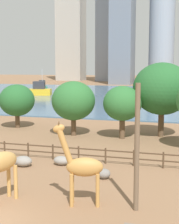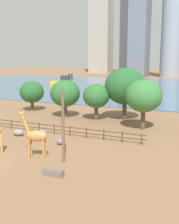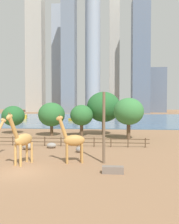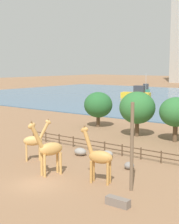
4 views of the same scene
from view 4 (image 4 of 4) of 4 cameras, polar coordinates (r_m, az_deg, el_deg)
giraffe_tall at (r=36.12m, az=-9.13°, el=-4.72°), size 2.38×2.59×4.39m
giraffe_companion at (r=31.02m, az=-6.75°, el=-6.13°), size 1.78×3.36×5.13m
giraffe_young at (r=28.89m, az=1.55°, el=-7.44°), size 2.95×1.37×4.88m
utility_pole at (r=27.04m, az=7.06°, el=-5.79°), size 0.28×0.28×7.04m
boulder_near_fence at (r=37.29m, az=2.99°, el=-6.96°), size 1.30×0.96×0.72m
boulder_by_pole at (r=33.29m, az=6.61°, el=-8.83°), size 0.95×0.94×0.70m
boulder_small at (r=37.92m, az=-1.54°, el=-6.61°), size 1.43×1.12×0.84m
feeding_trough at (r=25.01m, az=4.72°, el=-14.67°), size 1.80×0.60×0.60m
enclosure_fence at (r=38.27m, az=4.15°, el=-5.96°), size 26.12×0.14×1.30m
tree_center_broad at (r=45.29m, az=14.16°, el=-0.03°), size 4.23×4.23×5.80m
tree_right_tall at (r=54.76m, az=1.46°, el=1.19°), size 4.54×4.54×5.61m
tree_right_small at (r=47.85m, az=7.95°, el=0.69°), size 4.97×4.97×6.25m
boat_ferry at (r=102.03m, az=7.82°, el=3.01°), size 8.91×4.90×3.71m
boat_sailboat at (r=117.60m, az=9.33°, el=3.55°), size 5.96×8.09×6.91m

